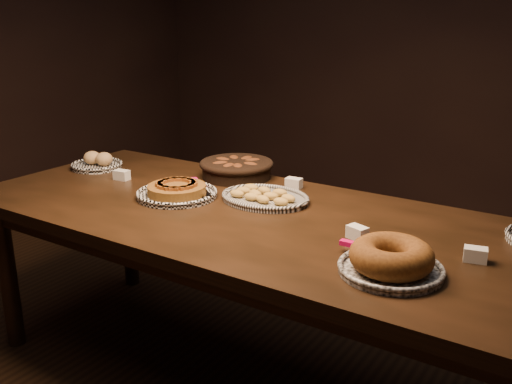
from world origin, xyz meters
The scene contains 8 objects.
ground centered at (0.00, 0.00, 0.00)m, with size 5.00×5.00×0.00m, color black.
buffet_table centered at (0.00, 0.00, 0.68)m, with size 2.40×1.00×0.75m.
apple_tart_plate centered at (-0.37, 0.00, 0.77)m, with size 0.34×0.35×0.06m.
madeleine_platter centered at (-0.03, 0.15, 0.77)m, with size 0.37×0.31×0.04m.
bundt_cake_plate centered at (0.65, -0.22, 0.79)m, with size 0.36×0.33×0.10m.
croissant_basket centered at (-0.33, 0.38, 0.80)m, with size 0.35×0.35×0.09m.
bread_roll_plate centered at (-1.02, 0.14, 0.78)m, with size 0.25×0.25×0.08m.
tent_cards centered at (0.04, 0.08, 0.77)m, with size 1.68×0.46×0.04m.
Camera 1 is at (1.16, -1.74, 1.49)m, focal length 40.00 mm.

